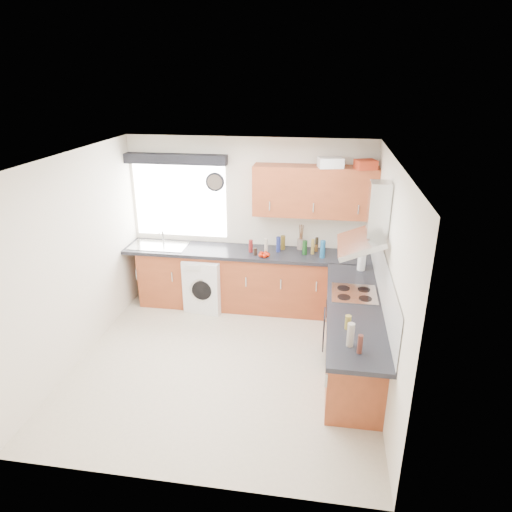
% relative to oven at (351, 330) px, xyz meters
% --- Properties ---
extents(ground_plane, '(3.60, 3.60, 0.00)m').
position_rel_oven_xyz_m(ground_plane, '(-1.50, -0.30, -0.42)').
color(ground_plane, beige).
extents(ceiling, '(3.60, 3.60, 0.02)m').
position_rel_oven_xyz_m(ceiling, '(-1.50, -0.30, 2.08)').
color(ceiling, white).
rests_on(ceiling, wall_back).
extents(wall_back, '(3.60, 0.02, 2.50)m').
position_rel_oven_xyz_m(wall_back, '(-1.50, 1.50, 0.82)').
color(wall_back, silver).
rests_on(wall_back, ground_plane).
extents(wall_front, '(3.60, 0.02, 2.50)m').
position_rel_oven_xyz_m(wall_front, '(-1.50, -2.10, 0.82)').
color(wall_front, silver).
rests_on(wall_front, ground_plane).
extents(wall_left, '(0.02, 3.60, 2.50)m').
position_rel_oven_xyz_m(wall_left, '(-3.30, -0.30, 0.82)').
color(wall_left, silver).
rests_on(wall_left, ground_plane).
extents(wall_right, '(0.02, 3.60, 2.50)m').
position_rel_oven_xyz_m(wall_right, '(0.30, -0.30, 0.82)').
color(wall_right, silver).
rests_on(wall_right, ground_plane).
extents(window, '(1.40, 0.02, 1.10)m').
position_rel_oven_xyz_m(window, '(-2.55, 1.49, 1.12)').
color(window, white).
rests_on(window, wall_back).
extents(window_blind, '(1.50, 0.18, 0.14)m').
position_rel_oven_xyz_m(window_blind, '(-2.55, 1.40, 1.76)').
color(window_blind, black).
rests_on(window_blind, wall_back).
extents(splashback, '(0.01, 3.00, 0.54)m').
position_rel_oven_xyz_m(splashback, '(0.29, 0.00, 0.75)').
color(splashback, white).
rests_on(splashback, wall_right).
extents(base_cab_back, '(3.00, 0.58, 0.86)m').
position_rel_oven_xyz_m(base_cab_back, '(-1.60, 1.21, 0.01)').
color(base_cab_back, brown).
rests_on(base_cab_back, ground_plane).
extents(base_cab_corner, '(0.60, 0.60, 0.86)m').
position_rel_oven_xyz_m(base_cab_corner, '(0.00, 1.20, 0.01)').
color(base_cab_corner, brown).
rests_on(base_cab_corner, ground_plane).
extents(base_cab_right, '(0.58, 2.10, 0.86)m').
position_rel_oven_xyz_m(base_cab_right, '(0.01, -0.15, 0.01)').
color(base_cab_right, brown).
rests_on(base_cab_right, ground_plane).
extents(worktop_back, '(3.60, 0.62, 0.05)m').
position_rel_oven_xyz_m(worktop_back, '(-1.50, 1.20, 0.46)').
color(worktop_back, black).
rests_on(worktop_back, base_cab_back).
extents(worktop_right, '(0.62, 2.42, 0.05)m').
position_rel_oven_xyz_m(worktop_right, '(0.00, -0.30, 0.46)').
color(worktop_right, black).
rests_on(worktop_right, base_cab_right).
extents(sink, '(0.84, 0.46, 0.10)m').
position_rel_oven_xyz_m(sink, '(-2.83, 1.20, 0.52)').
color(sink, '#B6BABB').
rests_on(sink, worktop_back).
extents(oven, '(0.56, 0.58, 0.85)m').
position_rel_oven_xyz_m(oven, '(0.00, 0.00, 0.00)').
color(oven, black).
rests_on(oven, ground_plane).
extents(hob_plate, '(0.52, 0.52, 0.01)m').
position_rel_oven_xyz_m(hob_plate, '(0.00, 0.00, 0.49)').
color(hob_plate, '#B6BABB').
rests_on(hob_plate, worktop_right).
extents(extractor_hood, '(0.52, 0.78, 0.66)m').
position_rel_oven_xyz_m(extractor_hood, '(0.10, -0.00, 1.34)').
color(extractor_hood, '#B6BABB').
rests_on(extractor_hood, wall_right).
extents(upper_cabinets, '(1.70, 0.35, 0.70)m').
position_rel_oven_xyz_m(upper_cabinets, '(-0.55, 1.32, 1.38)').
color(upper_cabinets, brown).
rests_on(upper_cabinets, wall_back).
extents(washing_machine, '(0.62, 0.60, 0.81)m').
position_rel_oven_xyz_m(washing_machine, '(-2.09, 1.10, -0.02)').
color(washing_machine, white).
rests_on(washing_machine, ground_plane).
extents(wall_clock, '(0.28, 0.04, 0.28)m').
position_rel_oven_xyz_m(wall_clock, '(-2.00, 1.46, 1.42)').
color(wall_clock, black).
rests_on(wall_clock, wall_back).
extents(casserole, '(0.36, 0.30, 0.13)m').
position_rel_oven_xyz_m(casserole, '(-0.36, 1.25, 1.79)').
color(casserole, white).
rests_on(casserole, upper_cabinets).
extents(storage_box, '(0.31, 0.29, 0.12)m').
position_rel_oven_xyz_m(storage_box, '(0.10, 1.22, 1.78)').
color(storage_box, '#A92E16').
rests_on(storage_box, upper_cabinets).
extents(utensil_pot, '(0.11, 0.11, 0.15)m').
position_rel_oven_xyz_m(utensil_pot, '(-0.72, 1.40, 0.56)').
color(utensil_pot, gray).
rests_on(utensil_pot, worktop_back).
extents(kitchen_roll, '(0.13, 0.13, 0.23)m').
position_rel_oven_xyz_m(kitchen_roll, '(0.12, 0.75, 0.60)').
color(kitchen_roll, white).
rests_on(kitchen_roll, worktop_right).
extents(tomato_cluster, '(0.18, 0.18, 0.07)m').
position_rel_oven_xyz_m(tomato_cluster, '(-1.21, 1.01, 0.52)').
color(tomato_cluster, '#A81805').
rests_on(tomato_cluster, worktop_back).
extents(jar_0, '(0.04, 0.04, 0.10)m').
position_rel_oven_xyz_m(jar_0, '(-0.49, 1.34, 0.54)').
color(jar_0, brown).
rests_on(jar_0, worktop_back).
extents(jar_1, '(0.07, 0.07, 0.21)m').
position_rel_oven_xyz_m(jar_1, '(-0.65, 1.19, 0.59)').
color(jar_1, '#174219').
rests_on(jar_1, worktop_back).
extents(jar_2, '(0.06, 0.06, 0.18)m').
position_rel_oven_xyz_m(jar_2, '(-1.42, 1.16, 0.58)').
color(jar_2, maroon).
rests_on(jar_2, worktop_back).
extents(jar_3, '(0.05, 0.05, 0.11)m').
position_rel_oven_xyz_m(jar_3, '(-1.34, 1.05, 0.54)').
color(jar_3, black).
rests_on(jar_3, worktop_back).
extents(jar_4, '(0.05, 0.05, 0.21)m').
position_rel_oven_xyz_m(jar_4, '(-0.48, 1.35, 0.59)').
color(jar_4, black).
rests_on(jar_4, worktop_back).
extents(jar_5, '(0.07, 0.07, 0.21)m').
position_rel_oven_xyz_m(jar_5, '(-0.97, 1.35, 0.59)').
color(jar_5, brown).
rests_on(jar_5, worktop_back).
extents(jar_6, '(0.07, 0.07, 0.25)m').
position_rel_oven_xyz_m(jar_6, '(-0.39, 1.10, 0.61)').
color(jar_6, navy).
rests_on(jar_6, worktop_back).
extents(jar_7, '(0.05, 0.05, 0.22)m').
position_rel_oven_xyz_m(jar_7, '(-0.54, 1.22, 0.60)').
color(jar_7, olive).
rests_on(jar_7, worktop_back).
extents(jar_8, '(0.04, 0.04, 0.16)m').
position_rel_oven_xyz_m(jar_8, '(-0.40, 1.21, 0.56)').
color(jar_8, '#214D1B').
rests_on(jar_8, worktop_back).
extents(jar_9, '(0.06, 0.06, 0.23)m').
position_rel_oven_xyz_m(jar_9, '(-1.03, 1.24, 0.60)').
color(jar_9, navy).
rests_on(jar_9, worktop_back).
extents(jar_10, '(0.05, 0.05, 0.23)m').
position_rel_oven_xyz_m(jar_10, '(-1.19, 1.10, 0.60)').
color(jar_10, '#9D9486').
rests_on(jar_10, worktop_back).
extents(bottle_0, '(0.05, 0.05, 0.19)m').
position_rel_oven_xyz_m(bottle_0, '(-0.01, -1.22, 0.58)').
color(bottle_0, '#4D221B').
rests_on(bottle_0, worktop_right).
extents(bottle_1, '(0.06, 0.06, 0.15)m').
position_rel_oven_xyz_m(bottle_1, '(-0.10, -0.80, 0.56)').
color(bottle_1, olive).
rests_on(bottle_1, worktop_right).
extents(bottle_2, '(0.07, 0.07, 0.24)m').
position_rel_oven_xyz_m(bottle_2, '(-0.09, -1.11, 0.60)').
color(bottle_2, gray).
rests_on(bottle_2, worktop_right).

